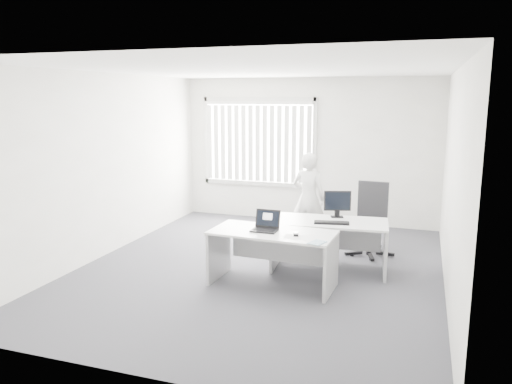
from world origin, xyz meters
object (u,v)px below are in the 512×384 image
(office_chair, at_px, (370,232))
(person, at_px, (309,198))
(laptop, at_px, (264,222))
(monitor, at_px, (337,204))
(desk_near, at_px, (273,247))
(desk_far, at_px, (329,235))

(office_chair, bearing_deg, person, 166.54)
(laptop, distance_m, monitor, 1.32)
(desk_near, bearing_deg, laptop, -164.35)
(desk_near, distance_m, office_chair, 2.07)
(desk_near, relative_size, monitor, 4.22)
(desk_near, bearing_deg, person, 92.89)
(person, relative_size, laptop, 4.64)
(office_chair, bearing_deg, desk_far, -112.98)
(office_chair, height_order, monitor, office_chair)
(office_chair, height_order, laptop, office_chair)
(desk_near, bearing_deg, monitor, 60.99)
(person, xyz_separation_m, monitor, (0.65, -1.03, 0.15))
(desk_far, distance_m, monitor, 0.47)
(person, distance_m, monitor, 1.23)
(desk_near, xyz_separation_m, laptop, (-0.11, -0.02, 0.33))
(laptop, bearing_deg, office_chair, 57.44)
(office_chair, bearing_deg, laptop, -120.20)
(laptop, xyz_separation_m, monitor, (0.76, 1.07, 0.06))
(desk_near, relative_size, office_chair, 1.45)
(desk_near, distance_m, laptop, 0.35)
(desk_near, bearing_deg, desk_far, 56.41)
(office_chair, relative_size, person, 0.73)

